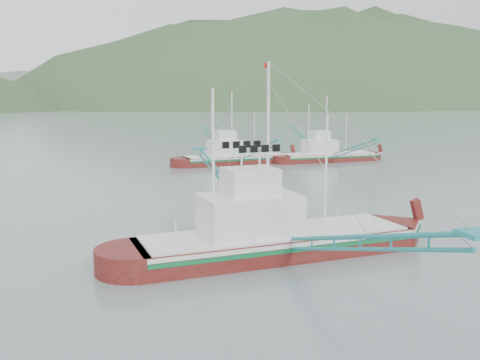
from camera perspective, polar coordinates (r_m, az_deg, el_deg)
name	(u,v)px	position (r m, az deg, el deg)	size (l,w,h in m)	color
ground	(270,241)	(35.44, 3.21, -6.56)	(1200.00, 1200.00, 0.00)	slate
main_boat	(272,227)	(31.99, 3.39, -5.01)	(16.94, 30.41, 12.30)	#54110E
bg_boat_right	(327,152)	(78.94, 9.27, 3.00)	(14.09, 25.43, 10.29)	#54110E
bg_boat_far	(234,153)	(74.76, -0.68, 2.85)	(15.01, 26.76, 10.84)	#54110E
headland_right	(331,106)	(526.46, 9.65, 7.84)	(684.00, 432.00, 306.00)	#2E4B27
ridge_distant	(96,105)	(593.20, -15.15, 7.77)	(960.00, 400.00, 240.00)	slate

